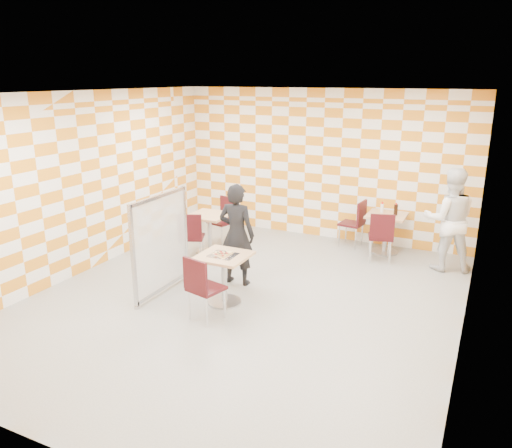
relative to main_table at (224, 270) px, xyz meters
The scene contains 15 objects.
room_shell 1.25m from the main_table, 72.68° to the left, with size 7.00×7.00×7.00m.
main_table is the anchor object (origin of this frame).
second_table 3.64m from the main_table, 62.87° to the left, with size 0.70×0.70×0.75m.
empty_table 2.23m from the main_table, 126.23° to the left, with size 0.70×0.70×0.75m.
chair_main_front 0.64m from the main_table, 88.84° to the right, with size 0.51×0.52×0.92m.
chair_second_front 3.16m from the main_table, 57.50° to the left, with size 0.52×0.53×0.92m.
chair_second_side 3.50m from the main_table, 72.19° to the left, with size 0.48×0.47×0.92m.
chair_empty_near 1.79m from the main_table, 138.25° to the left, with size 0.56×0.56×0.92m.
chair_empty_far 2.78m from the main_table, 118.89° to the left, with size 0.52×0.52×0.92m.
partition 1.08m from the main_table, behind, with size 0.08×1.38×1.55m.
man_dark 0.82m from the main_table, 103.58° to the left, with size 0.60×0.39×1.64m, color black.
man_white 4.00m from the main_table, 45.68° to the left, with size 0.86×0.67×1.77m, color white.
pizza_on_foil 0.26m from the main_table, 90.13° to the right, with size 0.40×0.40×0.04m.
sport_bottle 3.70m from the main_table, 65.26° to the left, with size 0.06×0.06×0.20m.
soda_bottle 3.74m from the main_table, 60.85° to the left, with size 0.07×0.07×0.23m.
Camera 1 is at (3.11, -6.06, 3.21)m, focal length 35.00 mm.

